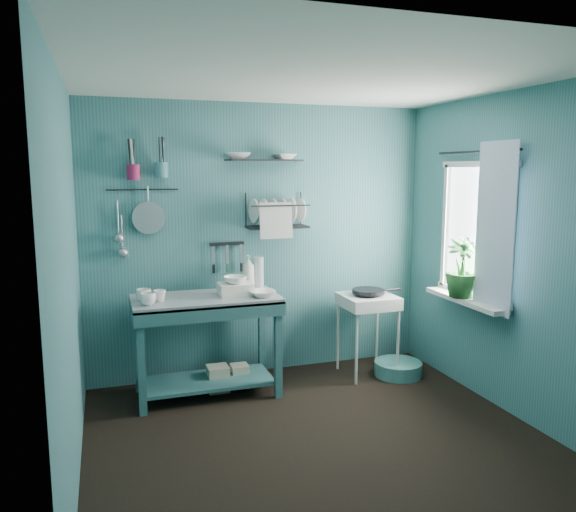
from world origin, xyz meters
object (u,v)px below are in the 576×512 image
object	(u,v)px
dish_rack	(277,210)
potted_plant	(463,268)
hotplate_stand	(367,335)
mug_right	(144,295)
frying_pan	(368,291)
work_counter	(207,346)
soap_bottle	(248,272)
floor_basin	(398,369)
mug_left	(148,299)
colander	(149,218)
storage_tin_large	(218,378)
mug_mid	(160,296)
wash_tub	(235,289)
storage_tin_small	(240,376)
utensil_cup_magenta	(133,172)
utensil_cup_teal	(161,170)
water_bottle	(259,272)

from	to	relation	value
dish_rack	potted_plant	distance (m)	1.69
dish_rack	hotplate_stand	bearing A→B (deg)	-11.66
mug_right	frying_pan	world-z (taller)	mug_right
work_counter	soap_bottle	distance (m)	0.74
mug_right	work_counter	bearing A→B (deg)	0.00
floor_basin	potted_plant	bearing A→B (deg)	-56.14
frying_pan	mug_left	bearing A→B (deg)	-174.98
mug_right	colander	size ratio (longest dim) A/B	0.44
hotplate_stand	storage_tin_large	bearing A→B (deg)	-169.64
mug_mid	wash_tub	size ratio (longest dim) A/B	0.36
wash_tub	storage_tin_small	bearing A→B (deg)	63.43
potted_plant	storage_tin_large	xyz separation A→B (m)	(-1.99, 0.64, -0.97)
work_counter	utensil_cup_magenta	size ratio (longest dim) A/B	9.30
mug_right	potted_plant	bearing A→B (deg)	-12.76
utensil_cup_teal	floor_basin	bearing A→B (deg)	-12.64
wash_tub	frying_pan	distance (m)	1.27
water_bottle	utensil_cup_teal	world-z (taller)	utensil_cup_teal
wash_tub	colander	size ratio (longest dim) A/B	1.00
utensil_cup_magenta	dish_rack	bearing A→B (deg)	-2.30
mug_left	mug_mid	distance (m)	0.14
mug_mid	work_counter	bearing A→B (deg)	8.97
utensil_cup_magenta	mug_mid	bearing A→B (deg)	-70.65
water_bottle	dish_rack	xyz separation A→B (m)	(0.20, 0.08, 0.54)
mug_left	colander	distance (m)	0.80
soap_bottle	work_counter	bearing A→B (deg)	-154.54
frying_pan	mug_right	bearing A→B (deg)	-179.58
mug_left	dish_rack	world-z (taller)	dish_rack
mug_mid	hotplate_stand	world-z (taller)	mug_mid
hotplate_stand	storage_tin_large	world-z (taller)	hotplate_stand
utensil_cup_teal	potted_plant	world-z (taller)	utensil_cup_teal
hotplate_stand	colander	world-z (taller)	colander
colander	storage_tin_small	size ratio (longest dim) A/B	1.40
mug_left	wash_tub	size ratio (longest dim) A/B	0.44
work_counter	wash_tub	size ratio (longest dim) A/B	4.32
colander	potted_plant	bearing A→B (deg)	-21.11
soap_bottle	hotplate_stand	size ratio (longest dim) A/B	0.39
hotplate_stand	storage_tin_small	world-z (taller)	hotplate_stand
storage_tin_small	floor_basin	world-z (taller)	storage_tin_small
soap_bottle	frying_pan	xyz separation A→B (m)	(1.09, -0.19, -0.21)
work_counter	frying_pan	bearing A→B (deg)	8.28
utensil_cup_teal	potted_plant	size ratio (longest dim) A/B	0.26
frying_pan	utensil_cup_magenta	distance (m)	2.33
work_counter	storage_tin_small	bearing A→B (deg)	22.65
wash_tub	storage_tin_small	xyz separation A→B (m)	(0.05, 0.10, -0.81)
mug_right	utensil_cup_teal	world-z (taller)	utensil_cup_teal
utensil_cup_magenta	colander	size ratio (longest dim) A/B	0.46
wash_tub	water_bottle	distance (m)	0.37
wash_tub	floor_basin	xyz separation A→B (m)	(1.52, -0.09, -0.84)
dish_rack	soap_bottle	bearing A→B (deg)	-153.73
mug_left	wash_tub	bearing A→B (deg)	10.86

